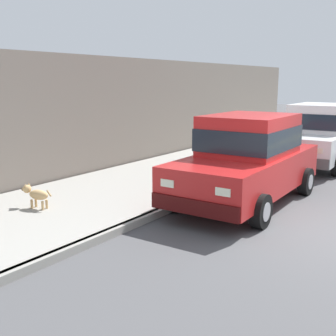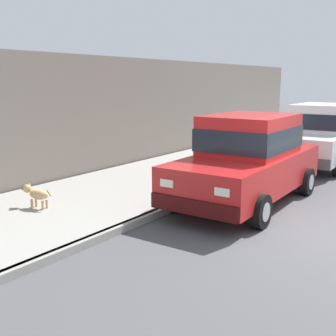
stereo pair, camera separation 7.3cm
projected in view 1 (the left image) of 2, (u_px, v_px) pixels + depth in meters
name	position (u px, v px, depth m)	size (l,w,h in m)	color
curb	(192.00, 199.00, 9.42)	(0.16, 64.00, 0.14)	gray
sidewalk	(130.00, 187.00, 10.43)	(3.60, 64.00, 0.14)	#99968E
car_red_sedan	(248.00, 158.00, 9.23)	(2.11, 4.64, 1.92)	red
car_white_sedan	(319.00, 134.00, 13.44)	(2.12, 4.64, 1.92)	white
dog_tan	(36.00, 194.00, 8.45)	(0.75, 0.28, 0.49)	tan
fire_hydrant	(201.00, 170.00, 10.51)	(0.34, 0.24, 0.72)	gold
building_facade	(164.00, 109.00, 14.82)	(0.50, 20.00, 3.31)	slate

